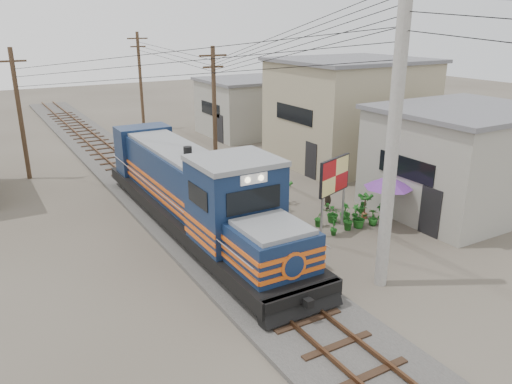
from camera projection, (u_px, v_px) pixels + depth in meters
ground at (283, 305)px, 15.26m from camera, size 120.00×120.00×0.00m
ballast at (167, 205)px, 23.41m from camera, size 3.60×70.00×0.16m
track at (167, 201)px, 23.35m from camera, size 1.15×70.00×0.12m
locomotive at (195, 193)px, 20.07m from camera, size 2.82×15.33×3.80m
utility_pole_main at (393, 135)px, 14.89m from camera, size 0.40×0.40×10.00m
wooden_pole_mid at (214, 108)px, 27.65m from camera, size 1.60×0.24×7.00m
wooden_pole_far at (140, 79)px, 39.16m from camera, size 1.60×0.24×7.50m
wooden_pole_left at (20, 112)px, 26.41m from camera, size 1.60×0.24×7.00m
power_lines at (166, 39)px, 19.68m from camera, size 9.65×19.00×3.30m
shophouse_front at (462, 159)px, 22.41m from camera, size 7.35×6.30×4.70m
shophouse_mid at (349, 111)px, 30.01m from camera, size 8.40×7.35×6.20m
shophouse_back at (247, 107)px, 37.79m from camera, size 6.30×6.30×4.20m
billboard at (335, 178)px, 19.96m from camera, size 1.94×0.81×3.12m
market_umbrella at (388, 182)px, 20.56m from camera, size 2.21×2.21×2.22m
vendor at (327, 195)px, 22.75m from camera, size 0.63×0.61×1.45m
plant_nursery at (349, 216)px, 21.14m from camera, size 3.13×1.86×0.91m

